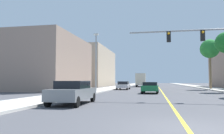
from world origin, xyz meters
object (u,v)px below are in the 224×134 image
car_silver (123,85)px  car_gray (73,92)px  street_lamp (96,59)px  delivery_truck (141,80)px  car_green (150,87)px  palm_far (210,49)px

car_silver → car_gray: car_gray is taller
street_lamp → delivery_truck: bearing=82.8°
street_lamp → car_green: 7.52m
street_lamp → car_silver: 11.63m
street_lamp → car_gray: street_lamp is taller
palm_far → delivery_truck: palm_far is taller
car_green → car_gray: (-4.71, -13.30, 0.07)m
car_green → car_gray: 14.11m
palm_far → car_gray: bearing=-118.9°
car_green → delivery_truck: bearing=97.8°
street_lamp → palm_far: palm_far is taller
street_lamp → car_silver: street_lamp is taller
street_lamp → car_silver: bearing=80.1°
car_silver → car_green: size_ratio=1.05×
car_green → delivery_truck: 29.43m
delivery_truck → palm_far: bearing=-52.6°
palm_far → car_silver: size_ratio=1.96×
palm_far → car_green: (-10.00, -13.35, -6.26)m
car_silver → delivery_truck: delivery_truck is taller
palm_far → car_green: bearing=-126.8°
car_silver → car_green: 11.43m
street_lamp → car_gray: bearing=-81.5°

